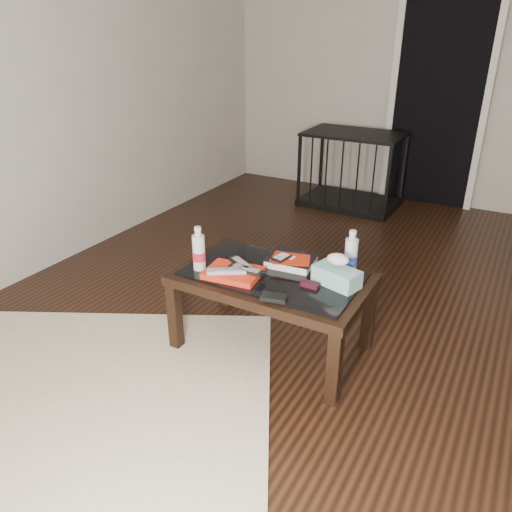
{
  "coord_description": "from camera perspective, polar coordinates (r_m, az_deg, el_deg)",
  "views": [
    {
      "loc": [
        0.46,
        -2.56,
        1.65
      ],
      "look_at": [
        -0.68,
        -0.52,
        0.55
      ],
      "focal_mm": 35.0,
      "sensor_mm": 36.0,
      "label": 1
    }
  ],
  "objects": [
    {
      "name": "remote_black_back",
      "position": [
        2.61,
        -1.63,
        -0.9
      ],
      "size": [
        0.2,
        0.14,
        0.02
      ],
      "primitive_type": "cube",
      "rotation": [
        0.0,
        0.0,
        -0.51
      ],
      "color": "black",
      "rests_on": "magazines"
    },
    {
      "name": "magazines",
      "position": [
        2.57,
        -2.61,
        -1.94
      ],
      "size": [
        0.3,
        0.24,
        0.03
      ],
      "primitive_type": "cube",
      "rotation": [
        0.0,
        0.0,
        0.12
      ],
      "color": "red",
      "rests_on": "coffee_table"
    },
    {
      "name": "tissue_box",
      "position": [
        2.5,
        9.2,
        -2.33
      ],
      "size": [
        0.25,
        0.18,
        0.09
      ],
      "primitive_type": "cube",
      "rotation": [
        0.0,
        0.0,
        -0.28
      ],
      "color": "teal",
      "rests_on": "coffee_table"
    },
    {
      "name": "rug",
      "position": [
        2.68,
        -21.2,
        -14.74
      ],
      "size": [
        2.46,
        2.25,
        0.01
      ],
      "primitive_type": "cube",
      "rotation": [
        0.0,
        0.0,
        0.47
      ],
      "color": "beige",
      "rests_on": "ground"
    },
    {
      "name": "ipod",
      "position": [
        2.64,
        2.94,
        -0.13
      ],
      "size": [
        0.08,
        0.11,
        0.02
      ],
      "primitive_type": "cube",
      "rotation": [
        0.0,
        0.0,
        -0.19
      ],
      "color": "black",
      "rests_on": "dvd_mailers"
    },
    {
      "name": "water_bottle_right",
      "position": [
        2.6,
        10.82,
        0.44
      ],
      "size": [
        0.07,
        0.07,
        0.24
      ],
      "primitive_type": "cylinder",
      "rotation": [
        0.0,
        0.0,
        -0.12
      ],
      "color": "silver",
      "rests_on": "coffee_table"
    },
    {
      "name": "dvd_mailers",
      "position": [
        2.66,
        3.89,
        -0.2
      ],
      "size": [
        0.21,
        0.17,
        0.01
      ],
      "primitive_type": "cube",
      "rotation": [
        0.0,
        0.0,
        0.19
      ],
      "color": "#B7260C",
      "rests_on": "textbook"
    },
    {
      "name": "flip_phone",
      "position": [
        2.48,
        6.21,
        -3.26
      ],
      "size": [
        0.09,
        0.05,
        0.02
      ],
      "primitive_type": "cube",
      "rotation": [
        0.0,
        0.0,
        -0.01
      ],
      "color": "black",
      "rests_on": "coffee_table"
    },
    {
      "name": "pet_crate",
      "position": [
        5.0,
        10.77,
        8.29
      ],
      "size": [
        0.92,
        0.63,
        0.71
      ],
      "rotation": [
        0.0,
        0.0,
        -0.04
      ],
      "color": "black",
      "rests_on": "ground"
    },
    {
      "name": "ground",
      "position": [
        3.08,
        16.06,
        -8.3
      ],
      "size": [
        5.0,
        5.0,
        0.0
      ],
      "primitive_type": "plane",
      "color": "black",
      "rests_on": "ground"
    },
    {
      "name": "doorway",
      "position": [
        5.14,
        20.15,
        16.76
      ],
      "size": [
        0.9,
        0.08,
        2.07
      ],
      "color": "black",
      "rests_on": "ground"
    },
    {
      "name": "textbook",
      "position": [
        2.69,
        4.02,
        -0.55
      ],
      "size": [
        0.27,
        0.22,
        0.05
      ],
      "primitive_type": "cube",
      "rotation": [
        0.0,
        0.0,
        0.1
      ],
      "color": "black",
      "rests_on": "coffee_table"
    },
    {
      "name": "remote_black_front",
      "position": [
        2.55,
        -1.11,
        -1.56
      ],
      "size": [
        0.2,
        0.06,
        0.02
      ],
      "primitive_type": "cube",
      "rotation": [
        0.0,
        0.0,
        -0.04
      ],
      "color": "black",
      "rests_on": "magazines"
    },
    {
      "name": "wallet",
      "position": [
        2.36,
        2.06,
        -4.76
      ],
      "size": [
        0.13,
        0.1,
        0.02
      ],
      "primitive_type": "cube",
      "rotation": [
        0.0,
        0.0,
        0.24
      ],
      "color": "black",
      "rests_on": "coffee_table"
    },
    {
      "name": "coffee_table",
      "position": [
        2.63,
        1.89,
        -3.2
      ],
      "size": [
        1.0,
        0.6,
        0.46
      ],
      "color": "black",
      "rests_on": "ground"
    },
    {
      "name": "room_shell",
      "position": [
        2.6,
        20.64,
        23.1
      ],
      "size": [
        5.0,
        5.0,
        5.0
      ],
      "color": "beige",
      "rests_on": "ground"
    },
    {
      "name": "remote_silver",
      "position": [
        2.54,
        -3.39,
        -1.69
      ],
      "size": [
        0.19,
        0.15,
        0.02
      ],
      "primitive_type": "cube",
      "rotation": [
        0.0,
        0.0,
        0.58
      ],
      "color": "#9E9EA2",
      "rests_on": "magazines"
    },
    {
      "name": "water_bottle_left",
      "position": [
        2.61,
        -6.57,
        0.88
      ],
      "size": [
        0.07,
        0.07,
        0.24
      ],
      "primitive_type": "cylinder",
      "rotation": [
        0.0,
        0.0,
        -0.02
      ],
      "color": "silver",
      "rests_on": "coffee_table"
    }
  ]
}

